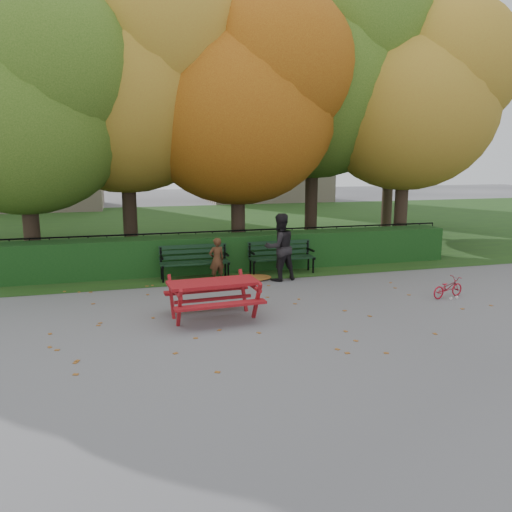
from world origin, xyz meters
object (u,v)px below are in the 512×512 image
object	(u,v)px
child	(217,260)
adult	(280,247)
tree_b	(136,80)
tree_a	(32,104)
tree_g	(402,103)
tree_c	(250,101)
bench_left	(194,259)
tree_d	(327,72)
picnic_table	(213,290)
tree_e	(420,97)
bicycle	(448,287)
bench_right	(281,254)

from	to	relation	value
child	adult	distance (m)	1.65
tree_b	adult	distance (m)	6.77
tree_a	tree_g	xyz separation A→B (m)	(13.52, 4.18, 0.85)
tree_c	bench_left	distance (m)	5.31
tree_d	picnic_table	xyz separation A→B (m)	(-5.34, -6.98, -5.40)
tree_b	adult	world-z (taller)	tree_b
tree_a	tree_c	size ratio (longest dim) A/B	0.94
tree_e	tree_g	size ratio (longest dim) A/B	0.95
tree_d	bench_left	size ratio (longest dim) A/B	5.32
bench_left	adult	xyz separation A→B (m)	(2.10, -0.80, 0.35)
adult	child	bearing A→B (deg)	-21.65
adult	tree_g	bearing A→B (deg)	-149.77
tree_e	child	xyz separation A→B (m)	(-7.33, -2.60, -4.51)
tree_a	adult	bearing A→B (deg)	-24.09
tree_g	tree_b	bearing A→B (deg)	-164.37
tree_a	tree_d	distance (m)	9.33
adult	bicycle	bearing A→B (deg)	128.12
tree_g	bicycle	bearing A→B (deg)	-114.81
tree_g	adult	world-z (taller)	tree_g
tree_c	tree_b	bearing A→B (deg)	166.55
tree_a	tree_g	world-z (taller)	tree_g
adult	bench_right	bearing A→B (deg)	-122.70
tree_c	child	world-z (taller)	tree_c
adult	tree_e	bearing A→B (deg)	-165.46
tree_c	tree_e	xyz separation A→B (m)	(5.69, -0.19, 0.26)
tree_e	child	distance (m)	8.99
tree_g	tree_a	bearing A→B (deg)	-162.81
adult	tree_d	bearing A→B (deg)	-137.52
tree_g	bench_right	bearing A→B (deg)	-140.05
tree_b	tree_g	distance (m)	11.19
bench_right	child	bearing A→B (deg)	-164.41
bench_right	bicycle	size ratio (longest dim) A/B	2.02
tree_a	bench_left	xyz separation A→B (m)	(3.89, -1.88, -4.00)
tree_b	child	distance (m)	6.23
picnic_table	bicycle	world-z (taller)	picnic_table
picnic_table	tree_e	bearing A→B (deg)	31.31
adult	picnic_table	bearing A→B (deg)	37.56
tree_d	adult	bearing A→B (deg)	-125.43
picnic_table	tree_a	bearing A→B (deg)	121.59
tree_e	adult	world-z (taller)	tree_e
bicycle	picnic_table	bearing A→B (deg)	77.47
tree_g	bench_right	size ratio (longest dim) A/B	4.75
tree_a	child	world-z (taller)	tree_a
bench_left	tree_b	bearing A→B (deg)	110.58
tree_a	child	bearing A→B (deg)	-28.77
bench_left	picnic_table	bearing A→B (deg)	-92.61
bench_left	adult	distance (m)	2.27
tree_c	tree_g	world-z (taller)	tree_g
tree_b	bench_left	world-z (taller)	tree_b
tree_g	picnic_table	xyz separation A→B (m)	(-9.79, -9.52, -4.79)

